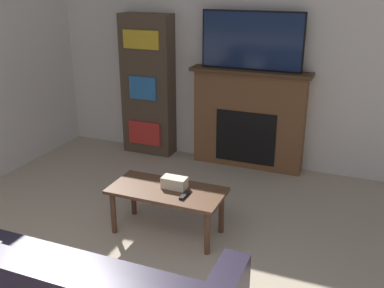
# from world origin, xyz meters

# --- Properties ---
(wall_back) EXTENTS (5.75, 0.06, 2.70)m
(wall_back) POSITION_xyz_m (0.00, 4.23, 1.35)
(wall_back) COLOR silver
(wall_back) RESTS_ON ground_plane
(fireplace) EXTENTS (1.41, 0.28, 1.19)m
(fireplace) POSITION_xyz_m (0.17, 4.09, 0.60)
(fireplace) COLOR brown
(fireplace) RESTS_ON ground_plane
(tv) EXTENTS (1.17, 0.03, 0.66)m
(tv) POSITION_xyz_m (0.17, 4.07, 1.51)
(tv) COLOR black
(tv) RESTS_ON fireplace
(coffee_table) EXTENTS (1.02, 0.49, 0.43)m
(coffee_table) POSITION_xyz_m (-0.07, 2.31, 0.37)
(coffee_table) COLOR brown
(coffee_table) RESTS_ON ground_plane
(tissue_box) EXTENTS (0.22, 0.12, 0.10)m
(tissue_box) POSITION_xyz_m (-0.02, 2.37, 0.48)
(tissue_box) COLOR beige
(tissue_box) RESTS_ON coffee_table
(remote_control) EXTENTS (0.04, 0.15, 0.02)m
(remote_control) POSITION_xyz_m (0.12, 2.25, 0.44)
(remote_control) COLOR black
(remote_control) RESTS_ON coffee_table
(bookshelf) EXTENTS (0.66, 0.29, 1.77)m
(bookshelf) POSITION_xyz_m (-1.15, 4.07, 0.89)
(bookshelf) COLOR #4C3D2D
(bookshelf) RESTS_ON ground_plane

